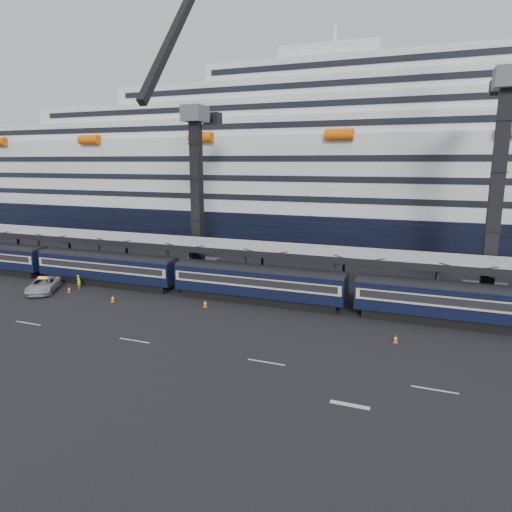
% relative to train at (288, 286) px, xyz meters
% --- Properties ---
extents(ground, '(260.00, 260.00, 0.00)m').
position_rel_train_xyz_m(ground, '(4.65, -10.00, -2.20)').
color(ground, black).
rests_on(ground, ground).
extents(lane_markings, '(111.00, 4.27, 0.02)m').
position_rel_train_xyz_m(lane_markings, '(12.80, -15.23, -2.19)').
color(lane_markings, beige).
rests_on(lane_markings, ground).
extents(train, '(133.05, 3.00, 4.05)m').
position_rel_train_xyz_m(train, '(0.00, 0.00, 0.00)').
color(train, black).
rests_on(train, ground).
extents(canopy, '(130.00, 6.25, 5.53)m').
position_rel_train_xyz_m(canopy, '(4.65, 4.00, 3.05)').
color(canopy, '#9D9FA5').
rests_on(canopy, ground).
extents(cruise_ship, '(214.09, 28.84, 34.00)m').
position_rel_train_xyz_m(cruise_ship, '(3.57, 35.99, 10.14)').
color(cruise_ship, black).
rests_on(cruise_ship, ground).
extents(crane_dark_near, '(4.50, 17.75, 35.08)m').
position_rel_train_xyz_m(crane_dark_near, '(-15.35, 8.59, 9.73)').
color(crane_dark_near, '#4F5156').
rests_on(crane_dark_near, ground).
extents(crane_dark_mid, '(4.50, 18.24, 39.64)m').
position_rel_train_xyz_m(crane_dark_mid, '(19.65, 7.59, 11.16)').
color(crane_dark_mid, '#4F5156').
rests_on(crane_dark_mid, ground).
extents(pickup_truck, '(5.37, 6.62, 1.68)m').
position_rel_train_xyz_m(pickup_truck, '(-28.25, -5.32, -1.36)').
color(pickup_truck, '#9FA2A6').
rests_on(pickup_truck, ground).
extents(worker, '(0.69, 0.55, 1.66)m').
position_rel_train_xyz_m(worker, '(-25.57, -2.50, -1.37)').
color(worker, '#B7D70B').
rests_on(worker, ground).
extents(traffic_cone_b, '(0.35, 0.35, 0.71)m').
position_rel_train_xyz_m(traffic_cone_b, '(-25.40, -4.33, -1.85)').
color(traffic_cone_b, '#E25F07').
rests_on(traffic_cone_b, ground).
extents(traffic_cone_c, '(0.40, 0.40, 0.79)m').
position_rel_train_xyz_m(traffic_cone_c, '(-18.19, -5.60, -1.81)').
color(traffic_cone_c, '#E25F07').
rests_on(traffic_cone_c, ground).
extents(traffic_cone_d, '(0.41, 0.41, 0.82)m').
position_rel_train_xyz_m(traffic_cone_d, '(-7.94, -3.57, -1.80)').
color(traffic_cone_d, '#E25F07').
rests_on(traffic_cone_d, ground).
extents(traffic_cone_e, '(0.36, 0.36, 0.73)m').
position_rel_train_xyz_m(traffic_cone_e, '(11.54, -6.45, -1.84)').
color(traffic_cone_e, '#E25F07').
rests_on(traffic_cone_e, ground).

